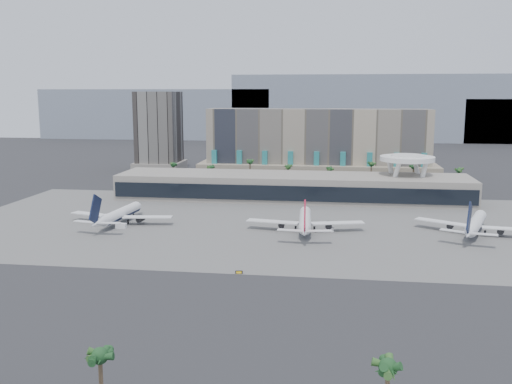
# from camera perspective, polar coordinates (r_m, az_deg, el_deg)

# --- Properties ---
(ground) EXTENTS (900.00, 900.00, 0.00)m
(ground) POSITION_cam_1_polar(r_m,az_deg,el_deg) (173.56, 0.81, -7.31)
(ground) COLOR #232326
(ground) RESTS_ON ground
(apron_pad) EXTENTS (260.00, 130.00, 0.06)m
(apron_pad) POSITION_cam_1_polar(r_m,az_deg,el_deg) (226.36, 2.54, -3.21)
(apron_pad) COLOR #5B5B59
(apron_pad) RESTS_ON ground
(mountain_ridge) EXTENTS (680.00, 60.00, 70.00)m
(mountain_ridge) POSITION_cam_1_polar(r_m,az_deg,el_deg) (634.91, 8.68, 7.87)
(mountain_ridge) COLOR gray
(mountain_ridge) RESTS_ON ground
(hotel) EXTENTS (140.00, 30.00, 42.00)m
(hotel) POSITION_cam_1_polar(r_m,az_deg,el_deg) (340.84, 6.15, 4.04)
(hotel) COLOR tan
(hotel) RESTS_ON ground
(office_tower) EXTENTS (30.00, 30.00, 52.00)m
(office_tower) POSITION_cam_1_polar(r_m,az_deg,el_deg) (383.41, -9.66, 5.52)
(office_tower) COLOR black
(office_tower) RESTS_ON ground
(terminal) EXTENTS (170.00, 32.50, 14.50)m
(terminal) POSITION_cam_1_polar(r_m,az_deg,el_deg) (278.74, 3.62, 0.63)
(terminal) COLOR gray
(terminal) RESTS_ON ground
(saucer_structure) EXTENTS (26.00, 26.00, 21.89)m
(saucer_structure) POSITION_cam_1_polar(r_m,az_deg,el_deg) (284.53, 14.87, 2.94)
(saucer_structure) COLOR white
(saucer_structure) RESTS_ON ground
(palm_row) EXTENTS (157.80, 2.80, 13.10)m
(palm_row) POSITION_cam_1_polar(r_m,az_deg,el_deg) (312.48, 5.40, 2.35)
(palm_row) COLOR brown
(palm_row) RESTS_ON ground
(airliner_left) EXTENTS (42.99, 44.38, 15.32)m
(airliner_left) POSITION_cam_1_polar(r_m,az_deg,el_deg) (231.96, -13.55, -2.19)
(airliner_left) COLOR white
(airliner_left) RESTS_ON ground
(airliner_centre) EXTENTS (44.53, 45.89, 15.84)m
(airliner_centre) POSITION_cam_1_polar(r_m,az_deg,el_deg) (214.26, 4.92, -2.90)
(airliner_centre) COLOR white
(airliner_centre) RESTS_ON ground
(airliner_right) EXTENTS (42.25, 43.66, 15.71)m
(airliner_right) POSITION_cam_1_polar(r_m,az_deg,el_deg) (223.70, 21.07, -3.00)
(airliner_right) COLOR white
(airliner_right) RESTS_ON ground
(service_vehicle_a) EXTENTS (4.06, 2.09, 1.95)m
(service_vehicle_a) POSITION_cam_1_polar(r_m,az_deg,el_deg) (224.87, -13.34, -3.31)
(service_vehicle_a) COLOR white
(service_vehicle_a) RESTS_ON ground
(service_vehicle_b) EXTENTS (3.48, 2.20, 1.71)m
(service_vehicle_b) POSITION_cam_1_polar(r_m,az_deg,el_deg) (215.57, 7.35, -3.73)
(service_vehicle_b) COLOR white
(service_vehicle_b) RESTS_ON ground
(taxiway_sign) EXTENTS (2.12, 0.58, 0.95)m
(taxiway_sign) POSITION_cam_1_polar(r_m,az_deg,el_deg) (165.29, -1.71, -8.03)
(taxiway_sign) COLOR black
(taxiway_sign) RESTS_ON ground
(near_palm_a) EXTENTS (6.00, 6.00, 11.43)m
(near_palm_a) POSITION_cam_1_polar(r_m,az_deg,el_deg) (98.26, -15.32, -16.27)
(near_palm_a) COLOR brown
(near_palm_a) RESTS_ON ground
(near_palm_b) EXTENTS (6.00, 6.00, 13.32)m
(near_palm_b) POSITION_cam_1_polar(r_m,az_deg,el_deg) (89.60, 13.04, -17.55)
(near_palm_b) COLOR brown
(near_palm_b) RESTS_ON ground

